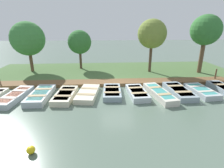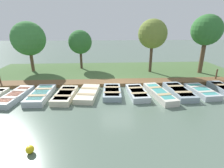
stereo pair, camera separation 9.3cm
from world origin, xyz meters
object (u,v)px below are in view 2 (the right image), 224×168
object	(u,v)px
rowboat_3	(65,95)
rowboat_7	(159,93)
mooring_post_far	(216,75)
park_tree_left	(80,42)
mooring_post_near	(0,79)
rowboat_8	(179,91)
park_tree_center	(153,34)
rowboat_2	(41,95)
rowboat_4	(88,93)
rowboat_5	(112,92)
rowboat_9	(202,91)
rowboat_1	(15,96)
buoy	(30,149)
park_tree_right	(207,31)
rowboat_6	(137,93)
park_tree_far_left	(29,39)

from	to	relation	value
rowboat_3	rowboat_7	size ratio (longest dim) A/B	0.82
mooring_post_far	park_tree_left	world-z (taller)	park_tree_left
mooring_post_near	rowboat_8	bearing A→B (deg)	79.42
rowboat_3	park_tree_center	world-z (taller)	park_tree_center
rowboat_7	park_tree_left	distance (m)	10.12
rowboat_2	rowboat_4	bearing A→B (deg)	93.12
rowboat_3	rowboat_7	bearing A→B (deg)	93.73
rowboat_2	park_tree_center	world-z (taller)	park_tree_center
rowboat_4	rowboat_5	xyz separation A→B (m)	(-0.15, 1.68, 0.01)
rowboat_9	mooring_post_near	bearing A→B (deg)	-104.68
mooring_post_far	park_tree_center	world-z (taller)	park_tree_center
mooring_post_far	rowboat_1	bearing A→B (deg)	-79.99
rowboat_2	park_tree_left	size ratio (longest dim) A/B	0.78
mooring_post_near	park_tree_left	distance (m)	7.95
rowboat_5	rowboat_7	size ratio (longest dim) A/B	0.76
rowboat_2	rowboat_3	xyz separation A→B (m)	(0.17, 1.64, -0.01)
mooring_post_near	buoy	bearing A→B (deg)	33.45
rowboat_4	park_tree_right	size ratio (longest dim) A/B	0.56
buoy	rowboat_2	bearing A→B (deg)	-166.37
rowboat_5	rowboat_8	bearing A→B (deg)	90.76
rowboat_2	rowboat_9	size ratio (longest dim) A/B	1.16
rowboat_7	mooring_post_near	xyz separation A→B (m)	(-2.86, -11.97, 0.34)
park_tree_center	rowboat_6	bearing A→B (deg)	-22.91
rowboat_7	rowboat_8	world-z (taller)	rowboat_7
rowboat_1	park_tree_center	distance (m)	12.54
rowboat_1	rowboat_6	world-z (taller)	rowboat_6
rowboat_2	park_tree_center	bearing A→B (deg)	123.68
rowboat_4	mooring_post_far	world-z (taller)	mooring_post_far
rowboat_6	park_tree_far_left	xyz separation A→B (m)	(-6.57, -9.36, 3.11)
rowboat_9	park_tree_right	distance (m)	6.84
mooring_post_near	mooring_post_far	size ratio (longest dim) A/B	1.00
rowboat_6	mooring_post_near	xyz separation A→B (m)	(-2.62, -10.48, 0.36)
mooring_post_near	mooring_post_far	bearing A→B (deg)	90.00
rowboat_9	mooring_post_far	xyz separation A→B (m)	(-2.61, 2.67, 0.36)
rowboat_8	park_tree_far_left	bearing A→B (deg)	-119.24
rowboat_2	park_tree_left	bearing A→B (deg)	166.68
rowboat_3	rowboat_1	bearing A→B (deg)	-86.05
rowboat_2	rowboat_6	xyz separation A→B (m)	(0.03, 6.51, -0.01)
rowboat_8	mooring_post_far	world-z (taller)	mooring_post_far
rowboat_1	park_tree_center	size ratio (longest dim) A/B	0.65
rowboat_3	mooring_post_near	xyz separation A→B (m)	(-2.76, -5.61, 0.36)
rowboat_7	buoy	bearing A→B (deg)	-61.09
rowboat_4	park_tree_right	bearing A→B (deg)	123.15
rowboat_5	rowboat_7	bearing A→B (deg)	83.76
buoy	park_tree_right	bearing A→B (deg)	130.01
park_tree_center	rowboat_1	bearing A→B (deg)	-61.30
mooring_post_far	park_tree_center	distance (m)	6.57
rowboat_2	park_tree_far_left	xyz separation A→B (m)	(-6.55, -2.84, 3.11)
rowboat_2	park_tree_far_left	distance (m)	7.78
rowboat_6	rowboat_7	size ratio (longest dim) A/B	0.77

